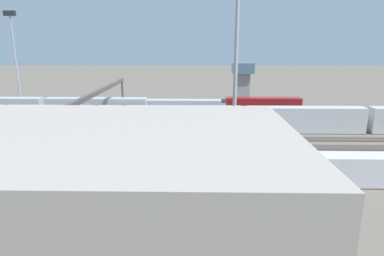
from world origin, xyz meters
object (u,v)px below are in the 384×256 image
(light_mast_1, at_px, (236,54))
(train_on_track_0, at_px, (119,107))
(train_on_track_2, at_px, (211,117))
(train_on_track_1, at_px, (45,109))
(train_on_track_3, at_px, (184,119))
(light_mast_0, at_px, (14,49))
(train_on_track_8, at_px, (218,168))
(control_tower, at_px, (242,79))
(signal_gantry, at_px, (95,97))

(light_mast_1, bearing_deg, train_on_track_0, -60.90)
(train_on_track_0, height_order, train_on_track_2, train_on_track_0)
(train_on_track_2, distance_m, light_mast_1, 35.43)
(train_on_track_1, bearing_deg, train_on_track_3, 162.91)
(train_on_track_1, distance_m, train_on_track_3, 34.02)
(light_mast_0, bearing_deg, train_on_track_1, 141.34)
(train_on_track_2, bearing_deg, train_on_track_8, 89.59)
(light_mast_0, relative_size, light_mast_1, 0.98)
(control_tower, bearing_deg, signal_gantry, 50.07)
(train_on_track_1, bearing_deg, light_mast_1, 136.58)
(signal_gantry, xyz_separation_m, control_tower, (-31.72, -37.90, -0.87))
(train_on_track_2, distance_m, train_on_track_3, 7.59)
(train_on_track_8, bearing_deg, light_mast_1, 122.80)
(light_mast_1, bearing_deg, train_on_track_2, -87.62)
(train_on_track_8, relative_size, train_on_track_3, 0.76)
(train_on_track_8, xyz_separation_m, train_on_track_3, (5.47, -25.00, 0.53))
(light_mast_1, height_order, signal_gantry, light_mast_1)
(train_on_track_1, bearing_deg, train_on_track_0, -162.58)
(train_on_track_0, distance_m, signal_gantry, 20.81)
(train_on_track_0, xyz_separation_m, train_on_track_8, (-22.05, 40.00, 0.00))
(train_on_track_8, height_order, signal_gantry, signal_gantry)
(train_on_track_0, bearing_deg, control_tower, -151.06)
(train_on_track_1, height_order, train_on_track_3, same)
(train_on_track_1, height_order, train_on_track_8, train_on_track_1)
(light_mast_0, xyz_separation_m, control_tower, (-57.83, -15.27, -9.05))
(light_mast_0, bearing_deg, train_on_track_0, 174.11)
(train_on_track_1, distance_m, signal_gantry, 22.95)
(train_on_track_0, relative_size, signal_gantry, 2.01)
(train_on_track_0, bearing_deg, train_on_track_8, 118.87)
(train_on_track_8, bearing_deg, light_mast_0, -41.89)
(light_mast_0, distance_m, signal_gantry, 35.50)
(train_on_track_0, distance_m, train_on_track_3, 22.37)
(light_mast_0, bearing_deg, train_on_track_2, 165.18)
(train_on_track_3, distance_m, control_tower, 36.74)
(light_mast_1, bearing_deg, signal_gantry, -44.32)
(train_on_track_3, height_order, light_mast_1, light_mast_1)
(light_mast_1, bearing_deg, light_mast_0, -42.55)
(train_on_track_8, height_order, light_mast_0, light_mast_0)
(train_on_track_0, height_order, signal_gantry, signal_gantry)
(train_on_track_1, xyz_separation_m, light_mast_0, (9.53, -7.63, 13.37))
(train_on_track_3, height_order, control_tower, control_tower)
(control_tower, bearing_deg, light_mast_1, 81.75)
(train_on_track_8, distance_m, train_on_track_3, 25.60)
(train_on_track_0, height_order, train_on_track_8, same)
(light_mast_1, relative_size, signal_gantry, 0.56)
(light_mast_0, xyz_separation_m, signal_gantry, (-26.11, 22.63, -8.17))
(train_on_track_2, bearing_deg, control_tower, -109.89)
(train_on_track_1, height_order, light_mast_0, light_mast_0)
(train_on_track_1, height_order, control_tower, control_tower)
(signal_gantry, bearing_deg, light_mast_0, -40.91)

